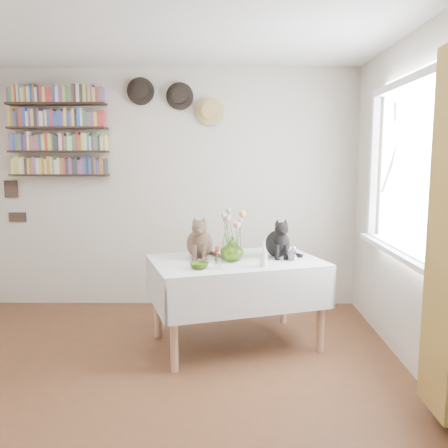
{
  "coord_description": "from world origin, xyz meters",
  "views": [
    {
      "loc": [
        0.65,
        -2.75,
        1.58
      ],
      "look_at": [
        0.61,
        1.01,
        1.05
      ],
      "focal_mm": 38.0,
      "sensor_mm": 36.0,
      "label": 1
    }
  ],
  "objects_px": {
    "dining_table": "(236,281)",
    "tabby_cat": "(200,236)",
    "black_cat": "(278,237)",
    "flower_vase": "(232,249)",
    "bookshelf_unit": "(58,132)"
  },
  "relations": [
    {
      "from": "dining_table",
      "to": "black_cat",
      "type": "distance_m",
      "value": 0.52
    },
    {
      "from": "bookshelf_unit",
      "to": "tabby_cat",
      "type": "bearing_deg",
      "value": -32.2
    },
    {
      "from": "dining_table",
      "to": "black_cat",
      "type": "bearing_deg",
      "value": 21.07
    },
    {
      "from": "black_cat",
      "to": "flower_vase",
      "type": "distance_m",
      "value": 0.44
    },
    {
      "from": "dining_table",
      "to": "bookshelf_unit",
      "type": "height_order",
      "value": "bookshelf_unit"
    },
    {
      "from": "dining_table",
      "to": "tabby_cat",
      "type": "bearing_deg",
      "value": 161.9
    },
    {
      "from": "black_cat",
      "to": "bookshelf_unit",
      "type": "xyz_separation_m",
      "value": [
        -2.17,
        0.91,
        0.93
      ]
    },
    {
      "from": "dining_table",
      "to": "black_cat",
      "type": "relative_size",
      "value": 4.56
    },
    {
      "from": "dining_table",
      "to": "tabby_cat",
      "type": "xyz_separation_m",
      "value": [
        -0.31,
        0.1,
        0.37
      ]
    },
    {
      "from": "tabby_cat",
      "to": "dining_table",
      "type": "bearing_deg",
      "value": -20.32
    },
    {
      "from": "dining_table",
      "to": "black_cat",
      "type": "xyz_separation_m",
      "value": [
        0.36,
        0.14,
        0.35
      ]
    },
    {
      "from": "flower_vase",
      "to": "bookshelf_unit",
      "type": "height_order",
      "value": "bookshelf_unit"
    },
    {
      "from": "flower_vase",
      "to": "black_cat",
      "type": "bearing_deg",
      "value": 25.57
    },
    {
      "from": "flower_vase",
      "to": "bookshelf_unit",
      "type": "bearing_deg",
      "value": 148.28
    },
    {
      "from": "tabby_cat",
      "to": "black_cat",
      "type": "relative_size",
      "value": 1.07
    }
  ]
}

